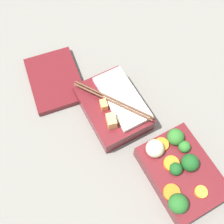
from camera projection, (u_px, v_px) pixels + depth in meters
ground_plane at (141, 140)px, 0.63m from camera, size 3.00×3.00×0.00m
bento_tray_vegetable at (179, 171)px, 0.56m from camera, size 0.18×0.14×0.08m
bento_tray_rice at (114, 106)px, 0.64m from camera, size 0.18×0.13×0.07m
bento_lid at (55, 80)px, 0.69m from camera, size 0.19×0.15×0.02m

